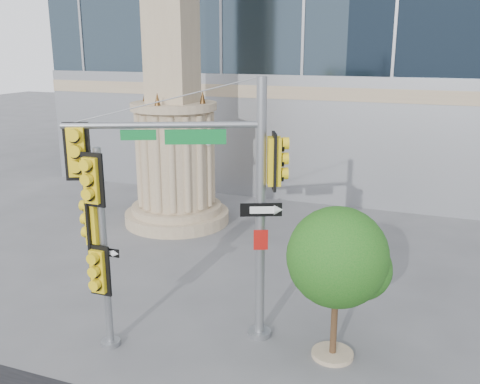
% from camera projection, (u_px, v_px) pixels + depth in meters
% --- Properties ---
extents(ground, '(120.00, 120.00, 0.00)m').
position_uv_depth(ground, '(226.00, 363.00, 12.78)').
color(ground, '#545456').
rests_on(ground, ground).
extents(monument, '(4.40, 4.40, 16.60)m').
position_uv_depth(monument, '(173.00, 92.00, 21.49)').
color(monument, tan).
rests_on(monument, ground).
extents(main_signal_pole, '(4.85, 2.46, 6.65)m').
position_uv_depth(main_signal_pole, '(211.00, 184.00, 12.85)').
color(main_signal_pole, slate).
rests_on(main_signal_pole, ground).
extents(secondary_signal_pole, '(0.87, 0.65, 5.08)m').
position_uv_depth(secondary_signal_pole, '(98.00, 235.00, 12.68)').
color(secondary_signal_pole, slate).
rests_on(secondary_signal_pole, ground).
extents(street_tree, '(2.43, 2.38, 3.79)m').
position_uv_depth(street_tree, '(339.00, 261.00, 12.40)').
color(street_tree, tan).
rests_on(street_tree, ground).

